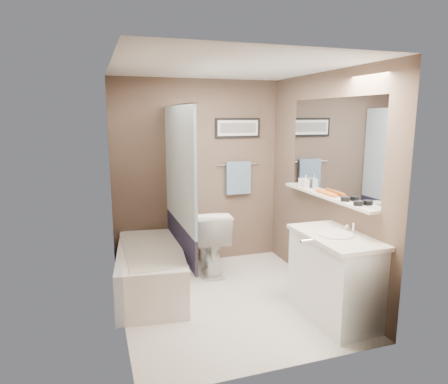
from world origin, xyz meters
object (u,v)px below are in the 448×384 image
object	(u,v)px
vanity	(335,279)
toilet	(210,240)
glass_jar	(302,182)
bathtub	(151,270)
soap_bottle	(306,181)
candle_bowl_far	(345,199)
candle_bowl_near	(358,203)
hair_brush_front	(330,194)
hair_brush_back	(323,192)

from	to	relation	value
vanity	toilet	bearing A→B (deg)	115.77
vanity	glass_jar	xyz separation A→B (m)	(0.19, 1.03, 0.77)
bathtub	vanity	world-z (taller)	vanity
soap_bottle	toilet	bearing A→B (deg)	150.03
bathtub	candle_bowl_far	bearing A→B (deg)	-22.10
candle_bowl_near	candle_bowl_far	size ratio (longest dim) A/B	1.00
bathtub	glass_jar	bearing A→B (deg)	2.79
candle_bowl_far	hair_brush_front	size ratio (longest dim) A/B	0.41
hair_brush_back	soap_bottle	world-z (taller)	soap_bottle
vanity	hair_brush_front	distance (m)	0.88
bathtub	vanity	bearing A→B (deg)	-28.96
hair_brush_front	hair_brush_back	xyz separation A→B (m)	(0.00, 0.12, 0.00)
candle_bowl_far	hair_brush_back	world-z (taller)	hair_brush_back
hair_brush_front	vanity	bearing A→B (deg)	-112.85
candle_bowl_far	glass_jar	xyz separation A→B (m)	(0.00, 0.86, 0.03)
candle_bowl_far	glass_jar	size ratio (longest dim) A/B	0.90
hair_brush_front	hair_brush_back	bearing A→B (deg)	90.00
toilet	hair_brush_back	size ratio (longest dim) A/B	3.69
bathtub	candle_bowl_near	size ratio (longest dim) A/B	16.67
toilet	hair_brush_front	xyz separation A→B (m)	(1.00, -1.07, 0.73)
toilet	candle_bowl_far	xyz separation A→B (m)	(1.00, -1.34, 0.73)
bathtub	vanity	size ratio (longest dim) A/B	1.67
vanity	candle_bowl_far	size ratio (longest dim) A/B	10.00
toilet	soap_bottle	xyz separation A→B (m)	(1.00, -0.57, 0.78)
toilet	vanity	world-z (taller)	toilet
toilet	vanity	size ratio (longest dim) A/B	0.90
hair_brush_back	soap_bottle	xyz separation A→B (m)	(0.00, 0.38, 0.05)
toilet	hair_brush_back	world-z (taller)	hair_brush_back
toilet	bathtub	bearing A→B (deg)	32.59
hair_brush_back	glass_jar	xyz separation A→B (m)	(0.00, 0.47, 0.03)
candle_bowl_far	hair_brush_front	world-z (taller)	hair_brush_front
toilet	candle_bowl_near	distance (m)	1.98
candle_bowl_far	soap_bottle	size ratio (longest dim) A/B	0.60
bathtub	glass_jar	xyz separation A→B (m)	(1.79, -0.12, 0.92)
vanity	hair_brush_back	size ratio (longest dim) A/B	4.09
toilet	hair_brush_front	bearing A→B (deg)	140.88
bathtub	candle_bowl_near	distance (m)	2.32
vanity	candle_bowl_far	xyz separation A→B (m)	(0.19, 0.17, 0.73)
bathtub	hair_brush_front	size ratio (longest dim) A/B	6.82
bathtub	hair_brush_back	bearing A→B (deg)	-11.63
hair_brush_front	toilet	bearing A→B (deg)	132.89
glass_jar	hair_brush_back	bearing A→B (deg)	-90.00
vanity	candle_bowl_far	distance (m)	0.78
soap_bottle	candle_bowl_near	bearing A→B (deg)	-90.00
soap_bottle	candle_bowl_far	bearing A→B (deg)	-90.00
hair_brush_front	soap_bottle	distance (m)	0.50
hair_brush_back	soap_bottle	size ratio (longest dim) A/B	1.46
soap_bottle	bathtub	bearing A→B (deg)	173.20
hair_brush_front	soap_bottle	world-z (taller)	soap_bottle
toilet	glass_jar	distance (m)	1.34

